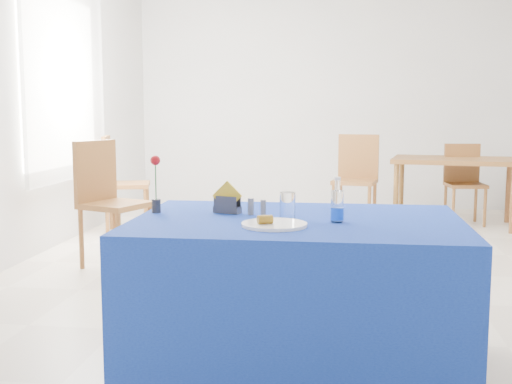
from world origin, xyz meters
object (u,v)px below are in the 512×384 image
plate (274,225)px  blue_table (297,294)px  water_bottle (337,207)px  chair_bg_left (356,173)px  chair_bg_right (464,178)px  chair_win_b (118,177)px  oak_table (454,165)px  chair_win_a (107,194)px

plate → blue_table: bearing=67.2°
blue_table → water_bottle: bearing=-19.4°
chair_bg_left → water_bottle: bearing=-81.4°
blue_table → chair_bg_right: size_ratio=1.77×
water_bottle → chair_win_b: (-2.30, 3.41, -0.24)m
oak_table → chair_win_a: chair_win_a is taller
chair_win_a → water_bottle: bearing=-114.9°
water_bottle → chair_win_b: 4.12m
oak_table → chair_bg_left: bearing=-171.7°
chair_bg_right → chair_win_b: (-3.71, -1.05, 0.07)m
chair_win_a → chair_bg_left: bearing=-22.4°
chair_bg_left → chair_win_a: size_ratio=0.98×
plate → chair_bg_left: bearing=83.7°
blue_table → chair_win_b: bearing=122.2°
plate → chair_bg_right: bearing=69.8°
oak_table → chair_win_b: size_ratio=1.43×
oak_table → chair_win_b: (-3.58, -0.92, -0.09)m
chair_bg_right → chair_win_a: bearing=-148.7°
water_bottle → chair_bg_left: size_ratio=0.21×
plate → oak_table: (1.56, 4.48, -0.09)m
water_bottle → chair_win_a: chair_win_a is taller
plate → oak_table: size_ratio=0.21×
chair_bg_left → plate: bearing=-85.1°
plate → chair_win_a: (-1.62, 2.16, -0.17)m
blue_table → chair_bg_right: chair_bg_right is taller
water_bottle → chair_win_a: 2.77m
blue_table → chair_win_a: 2.59m
blue_table → chair_bg_left: chair_bg_left is taller
blue_table → water_bottle: 0.50m
blue_table → oak_table: (1.47, 4.26, 0.30)m
blue_table → oak_table: 4.51m
chair_win_a → chair_win_b: 1.46m
chair_bg_right → chair_win_b: 3.86m
chair_bg_left → chair_win_b: bearing=-151.9°
plate → water_bottle: 0.33m
oak_table → blue_table: bearing=-109.0°
water_bottle → chair_bg_right: water_bottle is taller
water_bottle → oak_table: bearing=73.6°
blue_table → water_bottle: water_bottle is taller
water_bottle → chair_bg_left: chair_bg_left is taller
blue_table → chair_bg_right: 4.68m
chair_win_b → chair_win_a: bearing=-178.5°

